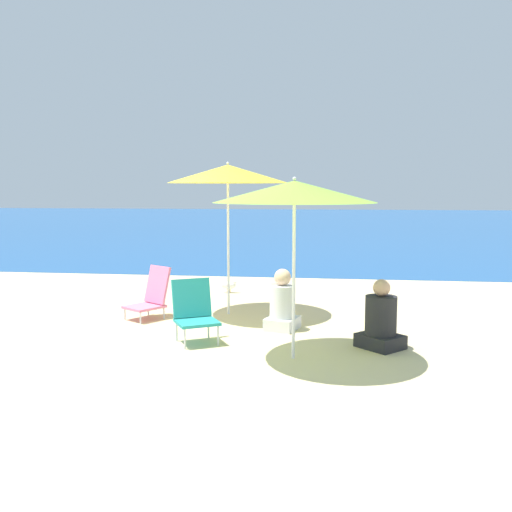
# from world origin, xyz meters

# --- Properties ---
(ground_plane) EXTENTS (60.00, 60.00, 0.00)m
(ground_plane) POSITION_xyz_m (0.00, 0.00, 0.00)
(ground_plane) COLOR beige
(sea_water) EXTENTS (60.00, 40.00, 0.01)m
(sea_water) POSITION_xyz_m (0.00, 25.47, 0.00)
(sea_water) COLOR #1E5699
(sea_water) RESTS_ON ground
(beach_umbrella_yellow) EXTENTS (1.77, 1.77, 2.24)m
(beach_umbrella_yellow) POSITION_xyz_m (1.53, 1.90, 2.06)
(beach_umbrella_yellow) COLOR white
(beach_umbrella_yellow) RESTS_ON ground
(beach_umbrella_lime) EXTENTS (1.75, 1.75, 1.98)m
(beach_umbrella_lime) POSITION_xyz_m (2.64, -0.20, 1.82)
(beach_umbrella_lime) COLOR white
(beach_umbrella_lime) RESTS_ON ground
(beach_chair_teal) EXTENTS (0.67, 0.69, 0.75)m
(beach_chair_teal) POSITION_xyz_m (1.39, 0.35, 0.38)
(beach_chair_teal) COLOR silver
(beach_chair_teal) RESTS_ON ground
(beach_chair_pink) EXTENTS (0.67, 0.71, 0.74)m
(beach_chair_pink) POSITION_xyz_m (0.48, 1.49, 0.33)
(beach_chair_pink) COLOR silver
(beach_chair_pink) RESTS_ON ground
(person_seated_near) EXTENTS (0.49, 0.53, 0.81)m
(person_seated_near) POSITION_xyz_m (2.40, 1.08, 0.32)
(person_seated_near) COLOR silver
(person_seated_near) RESTS_ON ground
(person_seated_far) EXTENTS (0.62, 0.62, 0.81)m
(person_seated_far) POSITION_xyz_m (3.62, 0.34, 0.32)
(person_seated_far) COLOR #262628
(person_seated_far) RESTS_ON ground
(seagull) EXTENTS (0.27, 0.11, 0.23)m
(seagull) POSITION_xyz_m (1.23, 3.62, 0.14)
(seagull) COLOR gold
(seagull) RESTS_ON ground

